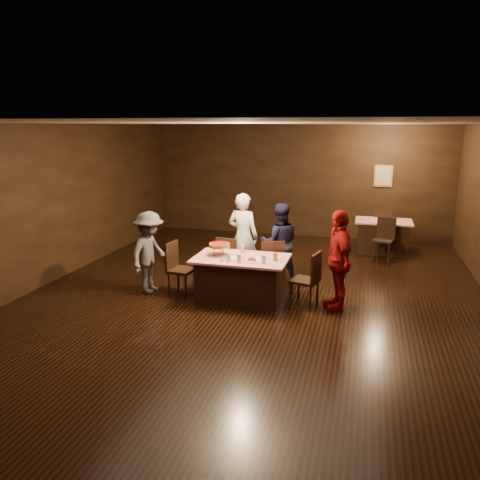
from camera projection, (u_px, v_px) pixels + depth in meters
name	position (u px, v px, depth m)	size (l,w,h in m)	color
room	(256.00, 176.00, 7.82)	(10.00, 10.04, 3.02)	black
main_table	(241.00, 279.00, 8.07)	(1.60, 1.00, 0.77)	#B80C1A
back_table	(383.00, 236.00, 11.17)	(1.30, 0.90, 0.77)	#A5150B
chair_far_left	(231.00, 260.00, 8.85)	(0.42, 0.42, 0.95)	black
chair_far_right	(272.00, 264.00, 8.65)	(0.42, 0.42, 0.95)	black
chair_end_left	(181.00, 269.00, 8.33)	(0.42, 0.42, 0.95)	black
chair_end_right	(305.00, 279.00, 7.76)	(0.42, 0.42, 0.95)	black
chair_back_near	(384.00, 239.00, 10.50)	(0.42, 0.42, 0.95)	black
chair_back_far	(382.00, 228.00, 11.72)	(0.42, 0.42, 0.95)	black
diner_white_jacket	(243.00, 236.00, 9.12)	(0.62, 0.41, 1.71)	white
diner_navy_hoodie	(280.00, 243.00, 8.95)	(0.75, 0.59, 1.55)	black
diner_grey_knit	(149.00, 252.00, 8.41)	(0.96, 0.55, 1.48)	#504F54
diner_red_shirt	(338.00, 260.00, 7.62)	(0.97, 0.41, 1.66)	#990E0E
pizza_stand	(219.00, 245.00, 8.08)	(0.38, 0.38, 0.22)	black
plate_with_slice	(253.00, 260.00, 7.74)	(0.25, 0.25, 0.06)	white
plate_empty	(274.00, 257.00, 7.97)	(0.25, 0.25, 0.01)	white
glass_front_left	(239.00, 258.00, 7.66)	(0.08, 0.08, 0.14)	silver
glass_front_right	(264.00, 259.00, 7.61)	(0.08, 0.08, 0.14)	silver
glass_amber	(275.00, 257.00, 7.76)	(0.08, 0.08, 0.14)	#BF7F26
glass_back	(243.00, 249.00, 8.25)	(0.08, 0.08, 0.14)	silver
condiments	(226.00, 258.00, 7.74)	(0.17, 0.10, 0.09)	silver
napkin_center	(258.00, 259.00, 7.90)	(0.16, 0.16, 0.01)	white
napkin_left	(232.00, 257.00, 7.97)	(0.16, 0.16, 0.01)	white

